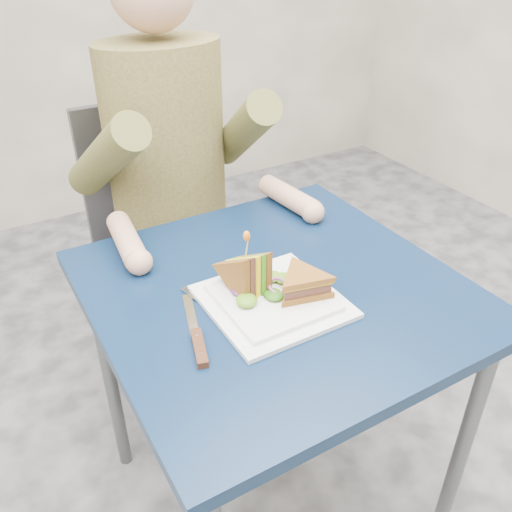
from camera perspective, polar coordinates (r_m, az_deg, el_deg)
ground at (r=1.69m, az=1.62°, el=-23.74°), size 4.00×4.00×0.00m
table at (r=1.20m, az=2.09°, el=-6.23°), size 0.75×0.75×0.73m
chair at (r=1.78m, az=-9.73°, el=3.00°), size 0.42×0.40×0.93m
diner at (r=1.53m, az=-9.42°, el=13.46°), size 0.54×0.59×0.74m
plate at (r=1.10m, az=1.77°, el=-4.64°), size 0.26×0.26×0.02m
sandwich_flat at (r=1.09m, az=4.96°, el=-2.91°), size 0.16×0.16×0.05m
sandwich_upright at (r=1.09m, az=-0.95°, el=-2.06°), size 0.09×0.14×0.14m
fork at (r=1.09m, az=-4.61°, el=-5.41°), size 0.06×0.18×0.01m
knife at (r=1.01m, az=-6.17°, el=-8.88°), size 0.08×0.22×0.02m
toothpick at (r=1.06m, az=-0.98°, el=0.81°), size 0.01×0.01×0.06m
toothpick_frill at (r=1.04m, az=-0.99°, el=2.12°), size 0.01×0.01×0.02m
lettuce_spill at (r=1.10m, az=1.73°, el=-3.41°), size 0.15×0.13×0.02m
onion_ring at (r=1.09m, az=2.32°, el=-3.17°), size 0.04×0.04×0.02m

